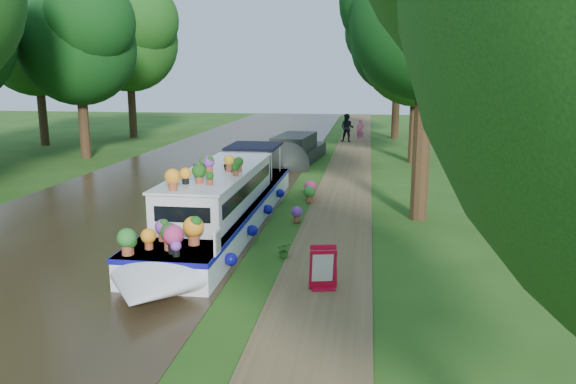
{
  "coord_description": "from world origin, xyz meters",
  "views": [
    {
      "loc": [
        2.11,
        -15.21,
        4.7
      ],
      "look_at": [
        -0.15,
        0.56,
        1.3
      ],
      "focal_mm": 35.0,
      "sensor_mm": 36.0,
      "label": 1
    }
  ],
  "objects_px": {
    "plant_boat": "(220,203)",
    "sandwich_board": "(323,270)",
    "pedestrian_pink": "(360,130)",
    "pedestrian_dark": "(347,128)",
    "second_boat": "(295,151)"
  },
  "relations": [
    {
      "from": "plant_boat",
      "to": "sandwich_board",
      "type": "distance_m",
      "value": 5.54
    },
    {
      "from": "pedestrian_pink",
      "to": "plant_boat",
      "type": "bearing_deg",
      "value": -94.79
    },
    {
      "from": "sandwich_board",
      "to": "pedestrian_dark",
      "type": "relative_size",
      "value": 0.49
    },
    {
      "from": "second_boat",
      "to": "pedestrian_pink",
      "type": "bearing_deg",
      "value": 76.99
    },
    {
      "from": "plant_boat",
      "to": "pedestrian_pink",
      "type": "xyz_separation_m",
      "value": [
        3.81,
        23.23,
        -0.07
      ]
    },
    {
      "from": "plant_boat",
      "to": "second_boat",
      "type": "distance_m",
      "value": 13.41
    },
    {
      "from": "second_boat",
      "to": "pedestrian_pink",
      "type": "distance_m",
      "value": 10.38
    },
    {
      "from": "second_boat",
      "to": "pedestrian_dark",
      "type": "xyz_separation_m",
      "value": [
        2.41,
        9.24,
        0.4
      ]
    },
    {
      "from": "plant_boat",
      "to": "sandwich_board",
      "type": "height_order",
      "value": "plant_boat"
    },
    {
      "from": "plant_boat",
      "to": "pedestrian_pink",
      "type": "relative_size",
      "value": 8.95
    },
    {
      "from": "sandwich_board",
      "to": "pedestrian_dark",
      "type": "height_order",
      "value": "pedestrian_dark"
    },
    {
      "from": "plant_boat",
      "to": "sandwich_board",
      "type": "bearing_deg",
      "value": -51.21
    },
    {
      "from": "pedestrian_pink",
      "to": "sandwich_board",
      "type": "bearing_deg",
      "value": -86.2
    },
    {
      "from": "pedestrian_dark",
      "to": "sandwich_board",
      "type": "bearing_deg",
      "value": -77.43
    },
    {
      "from": "pedestrian_pink",
      "to": "pedestrian_dark",
      "type": "xyz_separation_m",
      "value": [
        -0.89,
        -0.59,
        0.21
      ]
    }
  ]
}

